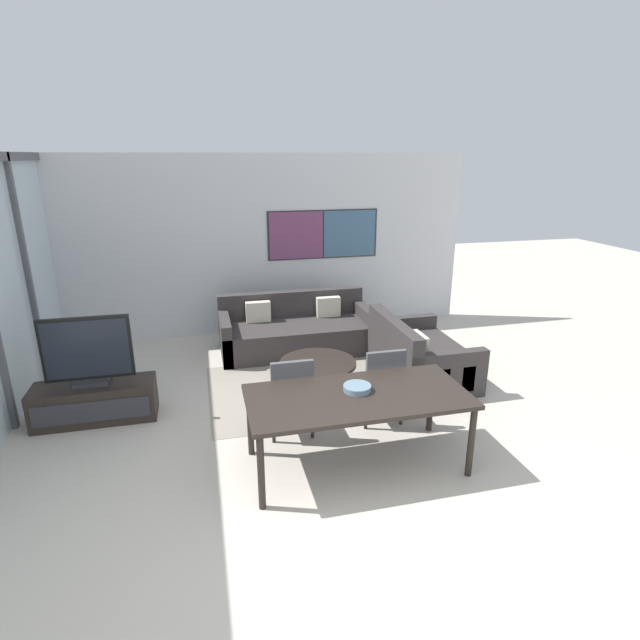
{
  "coord_description": "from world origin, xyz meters",
  "views": [
    {
      "loc": [
        -0.88,
        -2.82,
        2.76
      ],
      "look_at": [
        0.42,
        2.5,
        0.95
      ],
      "focal_mm": 28.0,
      "sensor_mm": 36.0,
      "label": 1
    }
  ],
  "objects_px": {
    "dining_table": "(358,401)",
    "dining_chair_centre": "(381,379)",
    "television": "(88,352)",
    "tv_console": "(95,402)",
    "fruit_bowl": "(357,387)",
    "sofa_side": "(416,358)",
    "dining_chair_left": "(290,390)",
    "sofa_main": "(296,331)",
    "coffee_table": "(318,368)"
  },
  "relations": [
    {
      "from": "dining_table",
      "to": "dining_chair_centre",
      "type": "xyz_separation_m",
      "value": [
        0.49,
        0.71,
        -0.16
      ]
    },
    {
      "from": "sofa_main",
      "to": "dining_chair_left",
      "type": "xyz_separation_m",
      "value": [
        -0.52,
        -2.37,
        0.23
      ]
    },
    {
      "from": "dining_chair_left",
      "to": "fruit_bowl",
      "type": "bearing_deg",
      "value": -49.74
    },
    {
      "from": "fruit_bowl",
      "to": "sofa_side",
      "type": "bearing_deg",
      "value": 50.27
    },
    {
      "from": "dining_chair_centre",
      "to": "fruit_bowl",
      "type": "height_order",
      "value": "dining_chair_centre"
    },
    {
      "from": "coffee_table",
      "to": "fruit_bowl",
      "type": "distance_m",
      "value": 1.66
    },
    {
      "from": "television",
      "to": "dining_chair_centre",
      "type": "distance_m",
      "value": 3.11
    },
    {
      "from": "tv_console",
      "to": "coffee_table",
      "type": "xyz_separation_m",
      "value": [
        2.54,
        0.18,
        0.06
      ]
    },
    {
      "from": "sofa_side",
      "to": "fruit_bowl",
      "type": "height_order",
      "value": "sofa_side"
    },
    {
      "from": "dining_chair_centre",
      "to": "fruit_bowl",
      "type": "bearing_deg",
      "value": -126.69
    },
    {
      "from": "fruit_bowl",
      "to": "tv_console",
      "type": "bearing_deg",
      "value": 151.0
    },
    {
      "from": "sofa_side",
      "to": "dining_table",
      "type": "relative_size",
      "value": 0.75
    },
    {
      "from": "fruit_bowl",
      "to": "dining_chair_left",
      "type": "bearing_deg",
      "value": 130.26
    },
    {
      "from": "sofa_main",
      "to": "coffee_table",
      "type": "relative_size",
      "value": 2.34
    },
    {
      "from": "television",
      "to": "sofa_main",
      "type": "relative_size",
      "value": 0.41
    },
    {
      "from": "tv_console",
      "to": "television",
      "type": "distance_m",
      "value": 0.58
    },
    {
      "from": "television",
      "to": "tv_console",
      "type": "bearing_deg",
      "value": -90.0
    },
    {
      "from": "sofa_side",
      "to": "fruit_bowl",
      "type": "xyz_separation_m",
      "value": [
        -1.33,
        -1.61,
        0.49
      ]
    },
    {
      "from": "sofa_side",
      "to": "coffee_table",
      "type": "xyz_separation_m",
      "value": [
        -1.32,
        -0.02,
        -0.0
      ]
    },
    {
      "from": "sofa_side",
      "to": "dining_chair_centre",
      "type": "height_order",
      "value": "dining_chair_centre"
    },
    {
      "from": "sofa_side",
      "to": "dining_chair_left",
      "type": "bearing_deg",
      "value": 118.49
    },
    {
      "from": "coffee_table",
      "to": "dining_chair_left",
      "type": "height_order",
      "value": "dining_chair_left"
    },
    {
      "from": "sofa_main",
      "to": "tv_console",
      "type": "bearing_deg",
      "value": -148.09
    },
    {
      "from": "sofa_main",
      "to": "sofa_side",
      "type": "relative_size",
      "value": 1.48
    },
    {
      "from": "dining_table",
      "to": "fruit_bowl",
      "type": "height_order",
      "value": "fruit_bowl"
    },
    {
      "from": "tv_console",
      "to": "dining_table",
      "type": "bearing_deg",
      "value": -30.5
    },
    {
      "from": "television",
      "to": "dining_chair_centre",
      "type": "relative_size",
      "value": 1.04
    },
    {
      "from": "tv_console",
      "to": "sofa_side",
      "type": "bearing_deg",
      "value": 3.05
    },
    {
      "from": "tv_console",
      "to": "television",
      "type": "height_order",
      "value": "television"
    },
    {
      "from": "tv_console",
      "to": "dining_table",
      "type": "distance_m",
      "value": 2.94
    },
    {
      "from": "dining_chair_centre",
      "to": "dining_table",
      "type": "bearing_deg",
      "value": -124.68
    },
    {
      "from": "dining_chair_centre",
      "to": "tv_console",
      "type": "bearing_deg",
      "value": 165.7
    },
    {
      "from": "sofa_main",
      "to": "fruit_bowl",
      "type": "height_order",
      "value": "sofa_main"
    },
    {
      "from": "television",
      "to": "coffee_table",
      "type": "bearing_deg",
      "value": 4.15
    },
    {
      "from": "tv_console",
      "to": "sofa_main",
      "type": "height_order",
      "value": "sofa_main"
    },
    {
      "from": "coffee_table",
      "to": "dining_chair_left",
      "type": "bearing_deg",
      "value": -118.05
    },
    {
      "from": "dining_chair_left",
      "to": "fruit_bowl",
      "type": "height_order",
      "value": "dining_chair_left"
    },
    {
      "from": "sofa_main",
      "to": "dining_table",
      "type": "xyz_separation_m",
      "value": [
        -0.03,
        -3.06,
        0.39
      ]
    },
    {
      "from": "dining_chair_left",
      "to": "fruit_bowl",
      "type": "relative_size",
      "value": 3.37
    },
    {
      "from": "sofa_main",
      "to": "coffee_table",
      "type": "bearing_deg",
      "value": -90.0
    },
    {
      "from": "sofa_side",
      "to": "coffee_table",
      "type": "height_order",
      "value": "sofa_side"
    },
    {
      "from": "television",
      "to": "dining_chair_left",
      "type": "bearing_deg",
      "value": -21.58
    },
    {
      "from": "fruit_bowl",
      "to": "coffee_table",
      "type": "bearing_deg",
      "value": 89.61
    },
    {
      "from": "tv_console",
      "to": "sofa_side",
      "type": "relative_size",
      "value": 0.84
    },
    {
      "from": "coffee_table",
      "to": "dining_chair_left",
      "type": "relative_size",
      "value": 1.09
    },
    {
      "from": "tv_console",
      "to": "dining_chair_left",
      "type": "distance_m",
      "value": 2.18
    },
    {
      "from": "sofa_main",
      "to": "dining_chair_left",
      "type": "bearing_deg",
      "value": -102.4
    },
    {
      "from": "coffee_table",
      "to": "dining_table",
      "type": "bearing_deg",
      "value": -91.03
    },
    {
      "from": "dining_table",
      "to": "dining_chair_left",
      "type": "xyz_separation_m",
      "value": [
        -0.49,
        0.68,
        -0.16
      ]
    },
    {
      "from": "dining_chair_left",
      "to": "tv_console",
      "type": "bearing_deg",
      "value": 158.44
    }
  ]
}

